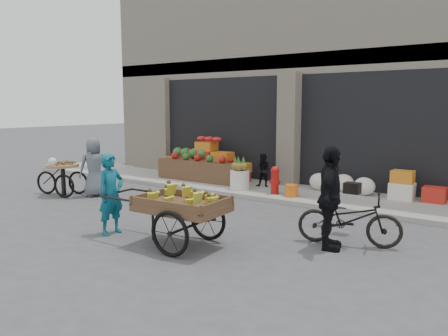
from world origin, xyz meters
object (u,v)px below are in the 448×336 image
Objects in this scene: vendor_grey at (94,167)px; vendor_woman at (111,194)px; banana_cart at (179,202)px; bicycle at (349,219)px; pineapple_bin at (240,180)px; seated_person at (264,170)px; fire_hydrant at (275,179)px; cyclist at (330,198)px; orange_bucket at (292,190)px; tricycle_cart at (63,174)px.

vendor_woman is at bearing 83.25° from vendor_grey.
bicycle is at bearing 33.29° from banana_cart.
seated_person is (0.40, 0.60, 0.21)m from pineapple_bin.
banana_cart is at bearing -83.18° from fire_hydrant.
bicycle is at bearing -42.73° from fire_hydrant.
vendor_woman is at bearing -103.08° from seated_person.
pineapple_bin is 0.30× the size of bicycle.
fire_hydrant is 4.03m from cyclist.
pineapple_bin is 4.76m from bicycle.
cyclist is at bearing -54.26° from orange_bucket.
cyclist is at bearing -65.88° from vendor_woman.
vendor_grey reaches higher than pineapple_bin.
fire_hydrant is 0.96m from seated_person.
tricycle_cart reaches higher than fire_hydrant.
fire_hydrant is at bearing -10.20° from vendor_woman.
fire_hydrant reaches higher than pineapple_bin.
cyclist is (2.64, -3.02, 0.35)m from fire_hydrant.
bicycle is at bearing -13.92° from tricycle_cart.
vendor_grey is (0.76, 0.42, 0.20)m from tricycle_cart.
tricycle_cart is (-4.76, -2.87, 0.06)m from fire_hydrant.
pineapple_bin is at bearing 3.64° from vendor_woman.
seated_person is at bearing 149.74° from orange_bucket.
vendor_grey is at bearing 58.16° from vendor_woman.
bicycle is (7.60, 0.25, -0.11)m from tricycle_cart.
pineapple_bin is 0.73× the size of fire_hydrant.
cyclist is (2.14, -2.97, 0.59)m from orange_bucket.
cyclist is at bearing -48.87° from fire_hydrant.
vendor_grey is (-4.00, -2.45, 0.27)m from fire_hydrant.
pineapple_bin is at bearing 177.40° from fire_hydrant.
banana_cart is 2.48m from cyclist.
tricycle_cart is at bearing -148.94° from fire_hydrant.
vendor_woman is (0.12, -4.53, 0.38)m from pineapple_bin.
seated_person is 0.37× the size of banana_cart.
orange_bucket is 1.42m from seated_person.
vendor_grey is 6.85m from bicycle.
fire_hydrant is 0.49× the size of tricycle_cart.
banana_cart reaches higher than bicycle.
vendor_woman is 3.90m from cyclist.
seated_person is 0.54× the size of bicycle.
seated_person reaches higher than tricycle_cart.
tricycle_cart is (-4.06, -3.52, -0.02)m from seated_person.
fire_hydrant is 0.41× the size of bicycle.
banana_cart reaches higher than orange_bucket.
tricycle_cart is at bearing -151.82° from orange_bucket.
fire_hydrant is 0.28× the size of banana_cart.
cyclist reaches higher than banana_cart.
seated_person is (-0.70, 0.65, 0.08)m from fire_hydrant.
seated_person reaches higher than bicycle.
fire_hydrant is (1.10, -0.05, 0.13)m from pineapple_bin.
orange_bucket is at bearing 19.63° from cyclist.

